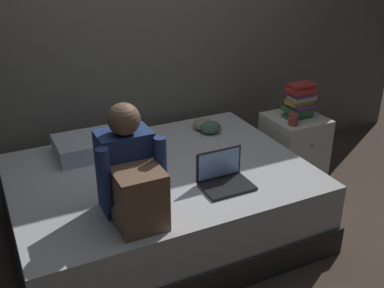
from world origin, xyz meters
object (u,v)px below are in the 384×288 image
at_px(pillow, 95,145).
at_px(laptop, 224,177).
at_px(book_stack, 300,101).
at_px(person_sitting, 131,176).
at_px(mug, 293,120).
at_px(clothes_pile, 207,126).
at_px(bed, 161,203).
at_px(nightstand, 293,150).

bearing_deg(pillow, laptop, -53.09).
bearing_deg(book_stack, person_sitting, -159.37).
bearing_deg(laptop, mug, 27.10).
bearing_deg(person_sitting, mug, 18.64).
relative_size(pillow, mug, 6.22).
xyz_separation_m(book_stack, mug, (-0.14, -0.11, -0.10)).
relative_size(mug, clothes_pile, 0.39).
xyz_separation_m(bed, pillow, (-0.32, 0.45, 0.33)).
xyz_separation_m(bed, book_stack, (1.31, 0.20, 0.48)).
bearing_deg(pillow, person_sitting, -91.33).
bearing_deg(pillow, mug, -13.59).
bearing_deg(laptop, nightstand, 29.45).
bearing_deg(clothes_pile, bed, -143.35).
distance_m(bed, nightstand, 1.32).
bearing_deg(bed, mug, 4.41).
height_order(nightstand, mug, mug).
relative_size(nightstand, laptop, 1.86).
relative_size(bed, person_sitting, 3.05).
bearing_deg(pillow, clothes_pile, -0.68).
relative_size(laptop, pillow, 0.57).
xyz_separation_m(person_sitting, laptop, (0.63, 0.06, -0.20)).
height_order(bed, person_sitting, person_sitting).
distance_m(laptop, pillow, 1.01).
xyz_separation_m(bed, mug, (1.17, 0.09, 0.39)).
xyz_separation_m(pillow, mug, (1.49, -0.36, 0.06)).
height_order(nightstand, laptop, laptop).
relative_size(nightstand, clothes_pile, 2.55).
height_order(pillow, mug, mug).
xyz_separation_m(laptop, book_stack, (1.02, 0.56, 0.17)).
bearing_deg(bed, clothes_pile, 36.65).
relative_size(person_sitting, laptop, 2.05).
bearing_deg(person_sitting, bed, 51.01).
relative_size(bed, book_stack, 7.12).
bearing_deg(person_sitting, laptop, 5.33).
bearing_deg(person_sitting, pillow, 88.67).
xyz_separation_m(nightstand, book_stack, (0.01, -0.01, 0.44)).
bearing_deg(clothes_pile, laptop, -110.60).
height_order(bed, clothes_pile, clothes_pile).
relative_size(pillow, book_stack, 1.99).
bearing_deg(pillow, bed, -54.67).
bearing_deg(bed, person_sitting, -128.99).
bearing_deg(clothes_pile, person_sitting, -137.28).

